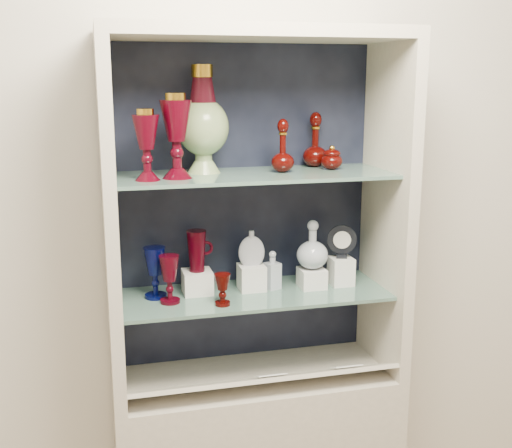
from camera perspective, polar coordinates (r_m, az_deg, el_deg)
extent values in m
cube|color=silver|center=(2.36, -1.31, 3.53)|extent=(3.50, 0.02, 2.80)
cube|color=black|center=(2.34, -1.14, 1.60)|extent=(0.98, 0.02, 1.15)
cube|color=beige|center=(2.10, -12.82, -0.05)|extent=(0.04, 0.40, 1.15)
cube|color=beige|center=(2.32, 11.57, 1.25)|extent=(0.04, 0.40, 1.15)
cube|color=beige|center=(2.12, 0.00, 16.60)|extent=(1.00, 0.40, 0.04)
cube|color=slate|center=(2.25, -0.12, -6.24)|extent=(0.92, 0.34, 0.01)
cube|color=slate|center=(2.15, -0.13, 4.37)|extent=(0.92, 0.34, 0.01)
cube|color=beige|center=(2.24, 0.71, -13.70)|extent=(0.92, 0.17, 0.09)
cube|color=white|center=(2.24, 1.33, -13.28)|extent=(0.10, 0.06, 0.03)
cube|color=white|center=(2.32, 8.03, -12.43)|extent=(0.10, 0.06, 0.03)
cube|color=silver|center=(2.24, -5.24, -5.15)|extent=(0.10, 0.10, 0.08)
cube|color=silver|center=(2.27, -0.40, -4.75)|extent=(0.09, 0.09, 0.09)
cube|color=silver|center=(2.30, 4.98, -4.80)|extent=(0.09, 0.09, 0.07)
cube|color=silver|center=(2.34, 7.57, -4.17)|extent=(0.08, 0.08, 0.10)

